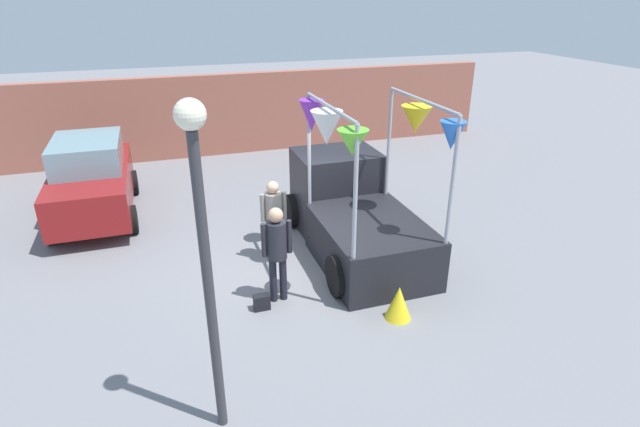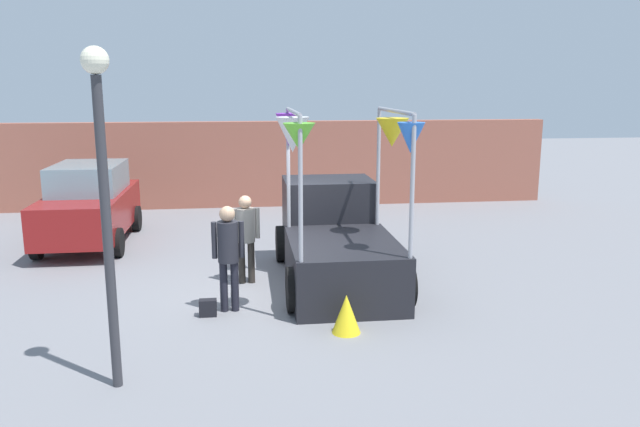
{
  "view_description": "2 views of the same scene",
  "coord_description": "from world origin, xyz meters",
  "views": [
    {
      "loc": [
        -2.43,
        -8.33,
        5.06
      ],
      "look_at": [
        0.27,
        -0.2,
        1.2
      ],
      "focal_mm": 28.0,
      "sensor_mm": 36.0,
      "label": 1
    },
    {
      "loc": [
        -0.51,
        -10.94,
        3.71
      ],
      "look_at": [
        0.82,
        -0.38,
        1.49
      ],
      "focal_mm": 35.0,
      "sensor_mm": 36.0,
      "label": 2
    }
  ],
  "objects": [
    {
      "name": "street_lamp",
      "position": [
        -2.12,
        -3.46,
        2.68
      ],
      "size": [
        0.32,
        0.32,
        4.13
      ],
      "color": "#333338",
      "rests_on": "ground"
    },
    {
      "name": "person_customer",
      "position": [
        -0.77,
        -0.98,
        1.08
      ],
      "size": [
        0.53,
        0.34,
        1.78
      ],
      "color": "black",
      "rests_on": "ground"
    },
    {
      "name": "person_vendor",
      "position": [
        -0.47,
        0.49,
        1.02
      ],
      "size": [
        0.53,
        0.34,
        1.68
      ],
      "color": "#2D2823",
      "rests_on": "ground"
    },
    {
      "name": "parked_car",
      "position": [
        -4.08,
        3.96,
        0.94
      ],
      "size": [
        1.88,
        4.0,
        1.88
      ],
      "color": "maroon",
      "rests_on": "ground"
    },
    {
      "name": "folded_kite_bundle_sunflower",
      "position": [
        1.0,
        -2.14,
        0.3
      ],
      "size": [
        0.5,
        0.5,
        0.6
      ],
      "primitive_type": "cone",
      "rotation": [
        0.0,
        0.0,
        1.41
      ],
      "color": "yellow",
      "rests_on": "ground"
    },
    {
      "name": "handbag",
      "position": [
        -1.12,
        -1.18,
        0.14
      ],
      "size": [
        0.28,
        0.16,
        0.28
      ],
      "primitive_type": "cube",
      "color": "black",
      "rests_on": "ground"
    },
    {
      "name": "ground_plane",
      "position": [
        0.0,
        0.0,
        0.0
      ],
      "size": [
        60.0,
        60.0,
        0.0
      ],
      "primitive_type": "plane",
      "color": "slate"
    },
    {
      "name": "vendor_truck",
      "position": [
        1.22,
        0.57,
        0.89
      ],
      "size": [
        2.49,
        4.12,
        3.29
      ],
      "color": "black",
      "rests_on": "ground"
    },
    {
      "name": "brick_boundary_wall",
      "position": [
        0.0,
        8.11,
        1.3
      ],
      "size": [
        18.0,
        0.36,
        2.6
      ],
      "primitive_type": "cube",
      "color": "#9E5947",
      "rests_on": "ground"
    }
  ]
}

